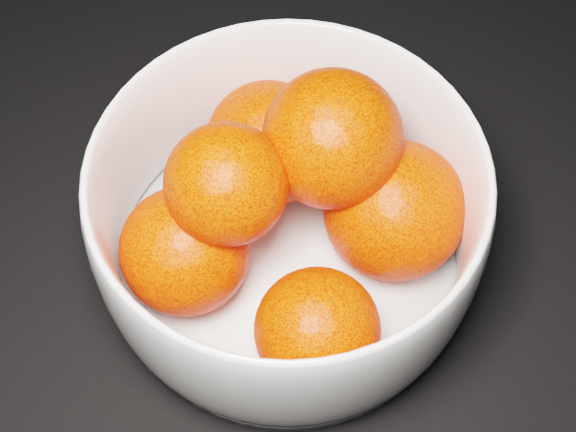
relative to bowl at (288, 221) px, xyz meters
The scene contains 2 objects.
bowl is the anchor object (origin of this frame).
orange_pile 0.01m from the bowl, 92.61° to the left, with size 0.18×0.18×0.13m.
Camera 1 is at (-0.10, -0.08, 0.47)m, focal length 50.00 mm.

